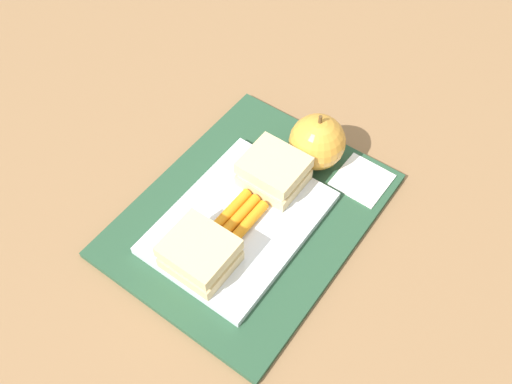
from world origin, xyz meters
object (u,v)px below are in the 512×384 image
sandwich_half_left (200,254)px  sandwich_half_right (274,171)px  apple (317,142)px  carrot_sticks_bundle (239,217)px  food_tray (239,222)px  paper_napkin (362,180)px

sandwich_half_left → sandwich_half_right: bearing=0.0°
apple → carrot_sticks_bundle: bearing=172.1°
carrot_sticks_bundle → apple: size_ratio=0.86×
food_tray → sandwich_half_right: (0.08, 0.00, 0.03)m
sandwich_half_left → sandwich_half_right: (0.16, 0.00, 0.00)m
food_tray → apple: (0.15, -0.02, 0.03)m
paper_napkin → sandwich_half_right: bearing=130.8°
food_tray → apple: bearing=-8.0°
carrot_sticks_bundle → apple: 0.16m
sandwich_half_left → carrot_sticks_bundle: bearing=-0.2°
apple → sandwich_half_right: bearing=163.9°
sandwich_half_right → paper_napkin: bearing=-49.2°
sandwich_half_left → sandwich_half_right: same height
sandwich_half_left → apple: size_ratio=0.89×
sandwich_half_right → paper_napkin: sandwich_half_right is taller
food_tray → paper_napkin: 0.19m
paper_napkin → apple: bearing=96.0°
sandwich_half_right → paper_napkin: 0.13m
apple → paper_napkin: 0.08m
food_tray → sandwich_half_left: sandwich_half_left is taller
sandwich_half_right → carrot_sticks_bundle: sandwich_half_right is taller
sandwich_half_left → apple: 0.23m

